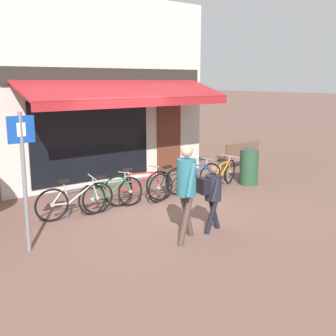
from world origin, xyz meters
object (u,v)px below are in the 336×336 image
pedestrian_adult (186,182)px  bicycle_blue (194,178)px  pedestrian_child (212,191)px  bicycle_silver (75,200)px  bicycle_red (139,187)px  park_bench (240,155)px  bicycle_orange (223,174)px  bicycle_green (112,194)px  bicycle_black (174,183)px  litter_bin (249,165)px  parking_sign (24,168)px

pedestrian_adult → bicycle_blue: bearing=39.3°
pedestrian_child → bicycle_silver: bearing=137.4°
bicycle_silver → bicycle_red: 1.68m
park_bench → bicycle_orange: bearing=-149.1°
bicycle_green → park_bench: (5.58, 1.30, 0.10)m
bicycle_silver → bicycle_orange: bicycle_silver is taller
bicycle_black → bicycle_blue: bicycle_black is taller
litter_bin → bicycle_red: bearing=173.8°
bicycle_silver → litter_bin: 5.11m
pedestrian_adult → parking_sign: (-2.42, 1.26, 0.37)m
litter_bin → parking_sign: size_ratio=0.45×
bicycle_red → bicycle_blue: bearing=8.0°
bicycle_silver → litter_bin: size_ratio=1.61×
bicycle_blue → pedestrian_adult: 3.44m
bicycle_green → pedestrian_child: pedestrian_child is taller
parking_sign → bicycle_blue: bearing=13.7°
bicycle_green → bicycle_orange: 3.38m
bicycle_green → bicycle_black: 1.70m
bicycle_silver → bicycle_black: size_ratio=0.95×
bicycle_green → bicycle_red: 0.79m
bicycle_red → bicycle_blue: bicycle_red is taller
litter_bin → bicycle_black: bearing=175.8°
pedestrian_child → bicycle_blue: bearing=66.3°
bicycle_black → parking_sign: parking_sign is taller
litter_bin → park_bench: size_ratio=0.66×
bicycle_green → park_bench: bearing=10.7°
bicycle_silver → park_bench: (6.47, 1.32, 0.08)m
bicycle_orange → pedestrian_child: bearing=-160.5°
bicycle_red → park_bench: bearing=24.3°
bicycle_blue → bicycle_orange: bicycle_blue is taller
bicycle_red → bicycle_green: bearing=-165.0°
bicycle_black → pedestrian_child: pedestrian_child is taller
bicycle_black → pedestrian_child: (-0.88, -2.24, 0.41)m
pedestrian_child → parking_sign: parking_sign is taller
parking_sign → park_bench: parking_sign is taller
bicycle_silver → pedestrian_adult: (1.01, -2.39, 0.69)m
bicycle_red → bicycle_orange: bearing=5.9°
pedestrian_adult → pedestrian_child: bearing=-1.6°
bicycle_silver → bicycle_orange: (4.27, -0.09, -0.01)m
bicycle_green → pedestrian_adult: bearing=-89.5°
bicycle_green → bicycle_red: size_ratio=0.94×
bicycle_silver → parking_sign: 2.10m
bicycle_green → parking_sign: 2.79m
bicycle_orange → pedestrian_child: pedestrian_child is taller
pedestrian_child → bicycle_orange: bearing=52.3°
bicycle_green → parking_sign: (-2.30, -1.15, 1.08)m
bicycle_black → bicycle_silver: bearing=168.0°
pedestrian_child → parking_sign: size_ratio=0.55×
pedestrian_child → litter_bin: 3.98m
pedestrian_adult → park_bench: pedestrian_adult is taller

